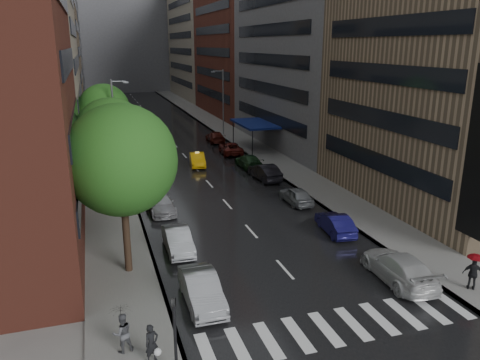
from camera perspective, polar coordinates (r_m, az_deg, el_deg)
name	(u,v)px	position (r m, az deg, el deg)	size (l,w,h in m)	color
ground	(316,305)	(24.42, 9.26, -14.79)	(220.00, 220.00, 0.00)	gray
road	(164,132)	(70.34, -9.30, 5.80)	(14.00, 140.00, 0.01)	black
sidewalk_left	(100,135)	(69.64, -16.67, 5.28)	(4.00, 140.00, 0.15)	gray
sidewalk_right	(222,128)	(72.14, -2.18, 6.31)	(4.00, 140.00, 0.15)	gray
crosswalk	(340,326)	(23.02, 12.05, -17.03)	(13.15, 2.80, 0.01)	silver
buildings_left	(47,19)	(77.55, -22.49, 17.66)	(8.00, 108.00, 38.00)	maroon
buildings_right	(246,28)	(79.25, 0.73, 18.08)	(8.05, 109.10, 36.00)	#937A5B
building_far	(123,31)	(136.91, -14.10, 17.25)	(40.00, 14.00, 32.00)	slate
tree_near	(121,160)	(25.60, -14.30, 2.35)	(6.03, 6.03, 9.61)	#382619
tree_mid	(112,135)	(36.43, -15.39, 5.36)	(5.49, 5.49, 8.75)	#382619
tree_far	(104,110)	(51.89, -16.23, 8.25)	(5.37, 5.37, 8.56)	#382619
taxi	(197,160)	(49.91, -5.22, 2.50)	(1.48, 4.23, 1.39)	#F6B10C
parked_cars_left	(170,223)	(32.52, -8.55, -5.18)	(2.02, 23.50, 1.55)	gray
parked_cars_right	(269,175)	(43.71, 3.52, 0.58)	(2.76, 44.79, 1.59)	beige
ped_bag_walker	(152,344)	(20.16, -10.66, -19.06)	(0.71, 0.61, 1.64)	black
ped_black_umbrella	(122,325)	(20.72, -14.21, -16.79)	(0.96, 0.98, 2.09)	#4D4E53
ped_red_umbrella	(474,269)	(27.46, 26.64, -9.63)	(1.08, 0.95, 2.01)	black
traffic_light	(175,331)	(18.44, -7.94, -17.81)	(0.18, 0.15, 3.45)	black
street_lamp_left	(115,123)	(49.15, -14.99, 6.79)	(1.74, 0.22, 9.00)	gray
street_lamp_right	(223,101)	(66.34, -2.14, 9.64)	(1.74, 0.22, 9.00)	gray
awning	(255,124)	(57.50, 1.79, 6.86)	(4.00, 8.00, 3.12)	navy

